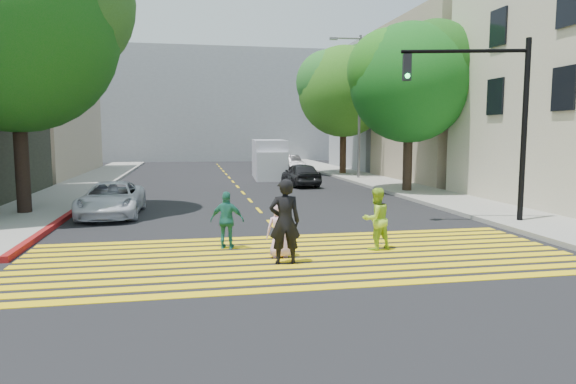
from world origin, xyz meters
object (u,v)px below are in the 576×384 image
object	(u,v)px
tree_right_near	(411,77)
traffic_signal	(490,105)
tree_right_far	(345,87)
pedestrian_child	(280,229)
pedestrian_man	(285,222)
dark_car_parked	(290,164)
pedestrian_woman	(376,219)
white_sedan	(112,199)
pedestrian_extra	(227,220)
silver_car	(267,161)
dark_car_near	(301,174)
white_van	(269,160)
tree_left	(17,18)

from	to	relation	value
tree_right_near	traffic_signal	xyz separation A→B (m)	(-1.19, -8.76, -1.86)
tree_right_far	pedestrian_child	xyz separation A→B (m)	(-8.73, -23.17, -5.54)
pedestrian_man	pedestrian_child	distance (m)	0.68
pedestrian_child	dark_car_parked	xyz separation A→B (m)	(5.36, 26.23, -0.02)
pedestrian_woman	white_sedan	xyz separation A→B (m)	(-7.48, 6.96, -0.19)
pedestrian_extra	traffic_signal	world-z (taller)	traffic_signal
pedestrian_man	silver_car	distance (m)	30.81
pedestrian_woman	white_sedan	size ratio (longest dim) A/B	0.36
tree_right_far	pedestrian_man	xyz separation A→B (m)	(-8.73, -23.78, -5.25)
dark_car_near	silver_car	bearing A→B (deg)	-94.18
pedestrian_child	white_van	size ratio (longest dim) A/B	0.25
pedestrian_extra	dark_car_parked	xyz separation A→B (m)	(6.55, 25.05, -0.08)
pedestrian_man	dark_car_parked	world-z (taller)	pedestrian_man
pedestrian_man	pedestrian_woman	size ratio (longest dim) A/B	1.22
tree_right_far	traffic_signal	xyz separation A→B (m)	(-1.28, -19.98, -2.35)
tree_right_near	traffic_signal	distance (m)	9.03
pedestrian_child	dark_car_parked	size ratio (longest dim) A/B	0.34
pedestrian_man	dark_car_parked	size ratio (longest dim) A/B	0.48
tree_left	pedestrian_child	distance (m)	12.83
white_van	traffic_signal	distance (m)	19.06
tree_left	traffic_signal	bearing A→B (deg)	-17.02
pedestrian_woman	dark_car_parked	xyz separation A→B (m)	(2.80, 25.90, -0.13)
dark_car_parked	pedestrian_extra	bearing A→B (deg)	-109.78
dark_car_parked	white_van	bearing A→B (deg)	-120.98
pedestrian_extra	white_sedan	distance (m)	7.16
pedestrian_man	dark_car_near	distance (m)	17.46
traffic_signal	dark_car_parked	bearing A→B (deg)	109.24
silver_car	dark_car_parked	distance (m)	3.85
white_sedan	dark_car_near	bearing A→B (deg)	45.92
silver_car	traffic_signal	bearing A→B (deg)	97.26
tree_left	silver_car	bearing A→B (deg)	61.12
pedestrian_man	dark_car_near	size ratio (longest dim) A/B	0.51
pedestrian_woman	tree_right_far	bearing A→B (deg)	-120.52
tree_right_far	silver_car	distance (m)	9.81
tree_right_near	tree_right_far	bearing A→B (deg)	89.56
tree_right_near	tree_left	bearing A→B (deg)	-166.24
white_sedan	white_van	world-z (taller)	white_van
white_sedan	dark_car_near	xyz separation A→B (m)	(8.99, 9.07, 0.05)
pedestrian_man	white_van	size ratio (longest dim) A/B	0.36
tree_right_near	dark_car_parked	distance (m)	15.51
dark_car_near	white_van	size ratio (longest dim) A/B	0.71
silver_car	pedestrian_man	bearing A→B (deg)	82.49
white_van	traffic_signal	size ratio (longest dim) A/B	0.92
tree_left	pedestrian_child	size ratio (longest dim) A/B	7.53
traffic_signal	white_sedan	bearing A→B (deg)	175.68
pedestrian_man	traffic_signal	bearing A→B (deg)	-149.58
tree_left	tree_right_far	size ratio (longest dim) A/B	1.12
dark_car_near	pedestrian_man	bearing A→B (deg)	72.96
silver_car	white_van	bearing A→B (deg)	82.66
tree_left	white_sedan	xyz separation A→B (m)	(3.00, -0.60, -6.36)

